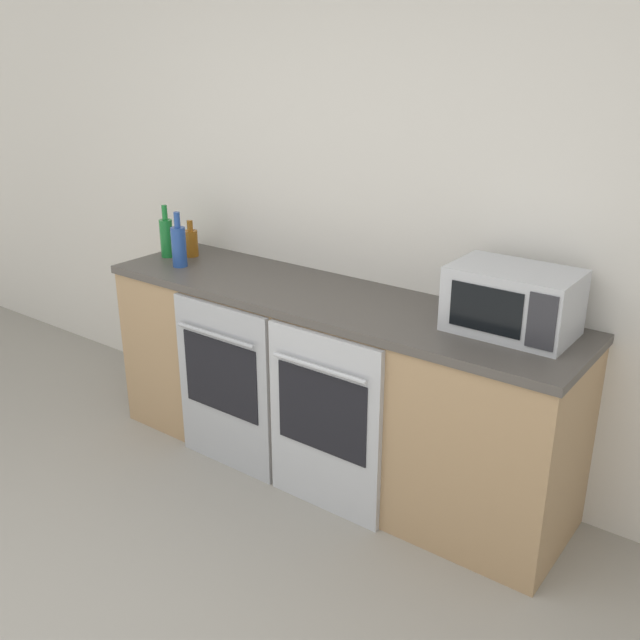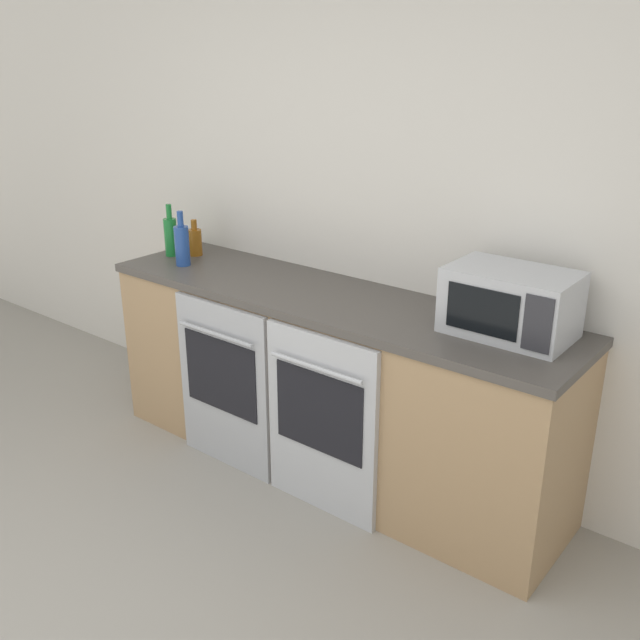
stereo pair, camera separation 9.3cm
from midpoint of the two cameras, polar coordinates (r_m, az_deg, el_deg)
name	(u,v)px [view 2 (the right image)]	position (r m, az deg, el deg)	size (l,w,h in m)	color
wall_back	(371,204)	(3.51, 4.85, 9.19)	(10.00, 0.06, 2.60)	silver
counter_back	(329,383)	(3.53, 1.45, -5.08)	(2.44, 0.62, 0.92)	tan
oven_left	(223,385)	(3.58, -7.00, -5.22)	(0.60, 0.06, 0.87)	#A8AAAF
oven_right	(321,424)	(3.21, 0.89, -8.30)	(0.60, 0.06, 0.87)	#B7BABF
microwave	(511,303)	(2.96, 15.87, 1.34)	(0.50, 0.33, 0.27)	#B7BABF
bottle_blue	(182,244)	(3.85, -10.30, 5.98)	(0.08, 0.08, 0.29)	#234793
bottle_green	(171,236)	(4.05, -11.21, 6.63)	(0.07, 0.07, 0.29)	#19722D
bottle_amber	(195,241)	(4.05, -9.32, 6.23)	(0.08, 0.08, 0.20)	#8C5114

